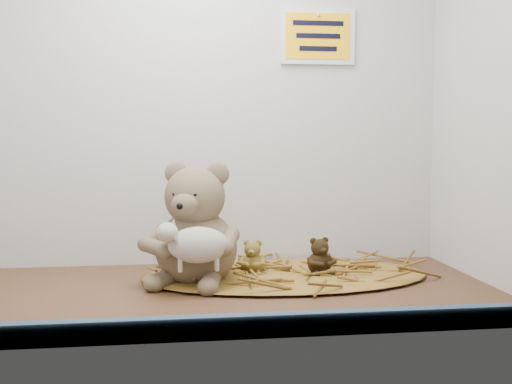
{
  "coord_description": "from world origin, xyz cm",
  "views": [
    {
      "loc": [
        -6.18,
        -124.89,
        31.26
      ],
      "look_at": [
        11.25,
        2.52,
        19.74
      ],
      "focal_mm": 45.0,
      "sensor_mm": 36.0,
      "label": 1
    }
  ],
  "objects": [
    {
      "name": "main_teddy",
      "position": [
        -0.58,
        8.39,
        12.82
      ],
      "size": [
        27.72,
        28.31,
        25.64
      ],
      "primitive_type": null,
      "rotation": [
        0.0,
        0.0,
        -0.41
      ],
      "color": "#836950",
      "rests_on": "shelf_floor"
    },
    {
      "name": "front_rail",
      "position": [
        0.0,
        -28.8,
        1.8
      ],
      "size": [
        119.28,
        2.2,
        3.6
      ],
      "primitive_type": "cube",
      "color": "#365368",
      "rests_on": "shelf_floor"
    },
    {
      "name": "mini_teddy_tan",
      "position": [
        11.86,
        12.48,
        4.91
      ],
      "size": [
        7.42,
        7.65,
        7.38
      ],
      "primitive_type": null,
      "rotation": [
        0.0,
        0.0,
        -0.27
      ],
      "color": "olive",
      "rests_on": "straw_bed"
    },
    {
      "name": "toy_lamb",
      "position": [
        -0.58,
        -0.8,
        9.77
      ],
      "size": [
        15.5,
        9.46,
        10.02
      ],
      "primitive_type": null,
      "color": "beige",
      "rests_on": "main_teddy"
    },
    {
      "name": "wall_sign",
      "position": [
        30.0,
        29.4,
        55.0
      ],
      "size": [
        16.0,
        1.2,
        11.0
      ],
      "primitive_type": "cube",
      "color": "#FDB40C",
      "rests_on": "back_wall"
    },
    {
      "name": "mini_teddy_brown",
      "position": [
        26.32,
        10.25,
        5.22
      ],
      "size": [
        7.81,
        8.08,
        8.0
      ],
      "primitive_type": null,
      "rotation": [
        0.0,
        0.0,
        0.23
      ],
      "color": "black",
      "rests_on": "straw_bed"
    },
    {
      "name": "straw_bed",
      "position": [
        19.09,
        11.36,
        0.61
      ],
      "size": [
        63.15,
        36.67,
        1.22
      ],
      "primitive_type": "ellipsoid",
      "color": "brown",
      "rests_on": "shelf_floor"
    },
    {
      "name": "alcove_shell",
      "position": [
        0.0,
        9.0,
        45.0
      ],
      "size": [
        120.4,
        60.2,
        90.4
      ],
      "color": "#4A2C19",
      "rests_on": "ground"
    }
  ]
}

